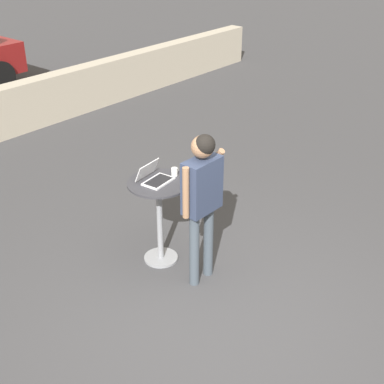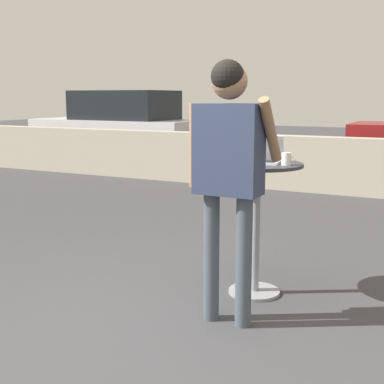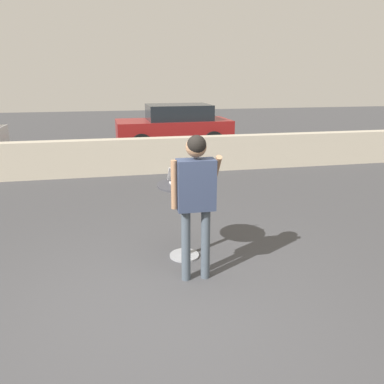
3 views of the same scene
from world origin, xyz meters
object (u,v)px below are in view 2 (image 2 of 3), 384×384
at_px(cafe_table, 256,205).
at_px(parked_car_further_down, 120,126).
at_px(standing_person, 228,157).
at_px(laptop, 259,157).
at_px(coffee_mug, 286,159).

height_order(cafe_table, parked_car_further_down, parked_car_further_down).
bearing_deg(parked_car_further_down, standing_person, -51.01).
bearing_deg(standing_person, laptop, 92.75).
relative_size(cafe_table, parked_car_further_down, 0.25).
xyz_separation_m(cafe_table, coffee_mug, (0.24, -0.03, 0.37)).
relative_size(cafe_table, laptop, 2.76).
bearing_deg(standing_person, parked_car_further_down, 128.99).
relative_size(coffee_mug, standing_person, 0.06).
distance_m(cafe_table, laptop, 0.37).
relative_size(coffee_mug, parked_car_further_down, 0.03).
bearing_deg(parked_car_further_down, laptop, -48.53).
height_order(cafe_table, coffee_mug, coffee_mug).
distance_m(standing_person, parked_car_further_down, 9.64).
bearing_deg(laptop, cafe_table, -83.53).
distance_m(cafe_table, coffee_mug, 0.44).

